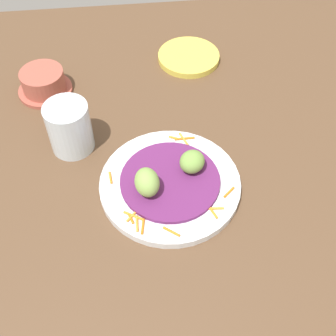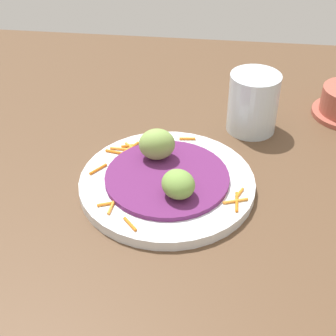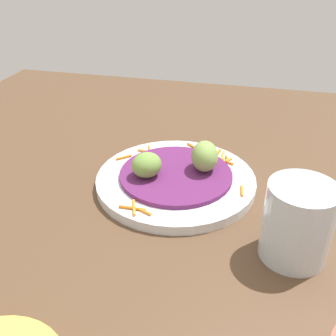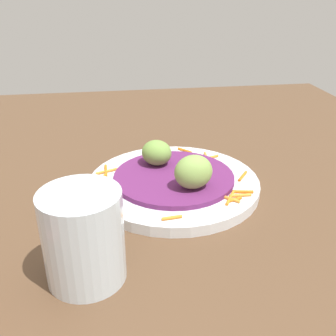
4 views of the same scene
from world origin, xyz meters
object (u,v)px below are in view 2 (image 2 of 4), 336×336
main_plate (167,184)px  guac_scoop_left (157,144)px  water_glass (253,103)px  guac_scoop_center (178,184)px

main_plate → guac_scoop_left: bearing=-154.2°
water_glass → guac_scoop_center: bearing=-25.0°
guac_scoop_left → water_glass: 18.87cm
guac_scoop_left → guac_scoop_center: (8.07, 3.90, -0.45)cm
guac_scoop_left → guac_scoop_center: 8.97cm
guac_scoop_left → guac_scoop_center: size_ratio=1.13×
guac_scoop_center → water_glass: 23.23cm
main_plate → guac_scoop_left: size_ratio=4.72×
guac_scoop_left → guac_scoop_center: bearing=25.8°
main_plate → guac_scoop_left: (-4.04, -1.95, 3.77)cm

